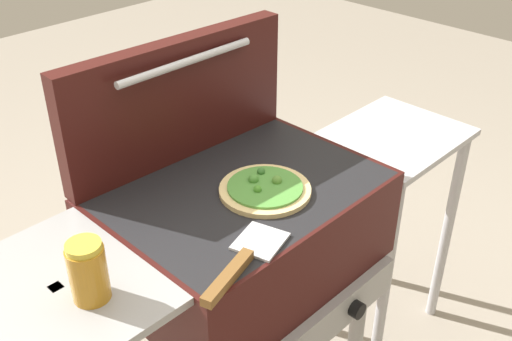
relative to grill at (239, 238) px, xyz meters
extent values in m
cube|color=#38110F|center=(0.01, 0.00, 0.02)|extent=(0.64, 0.48, 0.24)
cube|color=black|center=(0.01, 0.00, 0.14)|extent=(0.61, 0.46, 0.01)
cube|color=gray|center=(-0.47, 0.00, 0.13)|extent=(0.32, 0.41, 0.02)
cube|color=gray|center=(-0.47, 0.00, 0.02)|extent=(0.02, 0.02, 0.24)
cube|color=gray|center=(0.01, -0.25, -0.15)|extent=(0.58, 0.02, 0.10)
cylinder|color=black|center=(0.13, -0.27, -0.15)|extent=(0.04, 0.02, 0.04)
cylinder|color=gray|center=(0.28, -0.19, -0.43)|extent=(0.04, 0.04, 0.66)
cylinder|color=gray|center=(0.28, 0.19, -0.43)|extent=(0.04, 0.04, 0.66)
cube|color=#38110F|center=(0.01, 0.22, 0.29)|extent=(0.63, 0.08, 0.30)
cylinder|color=#B7B7BC|center=(0.01, 0.17, 0.40)|extent=(0.38, 0.02, 0.02)
cylinder|color=#E0C17F|center=(0.03, -0.05, 0.15)|extent=(0.21, 0.21, 0.01)
cylinder|color=#4C8C38|center=(0.03, -0.05, 0.16)|extent=(0.17, 0.17, 0.01)
sphere|color=#39712F|center=(0.07, -0.01, 0.17)|extent=(0.02, 0.02, 0.02)
sphere|color=#498A36|center=(0.03, -0.02, 0.17)|extent=(0.02, 0.02, 0.02)
sphere|color=#488E2D|center=(0.01, -0.06, 0.17)|extent=(0.02, 0.02, 0.02)
sphere|color=#568B36|center=(0.06, -0.06, 0.17)|extent=(0.02, 0.02, 0.02)
cylinder|color=#B77A1E|center=(-0.43, -0.07, 0.20)|extent=(0.07, 0.07, 0.11)
cylinder|color=gold|center=(-0.43, -0.07, 0.26)|extent=(0.06, 0.06, 0.01)
cube|color=#B7BABF|center=(-0.11, -0.18, 0.15)|extent=(0.12, 0.11, 0.01)
cube|color=brown|center=(-0.23, -0.21, 0.15)|extent=(0.16, 0.07, 0.02)
cube|color=#B2B2B7|center=(0.67, 0.00, 0.02)|extent=(0.44, 0.36, 0.02)
cylinder|color=#B2B2B7|center=(0.48, -0.15, -0.37)|extent=(0.04, 0.04, 0.77)
cylinder|color=#B2B2B7|center=(0.86, -0.15, -0.37)|extent=(0.04, 0.04, 0.77)
cylinder|color=#B2B2B7|center=(0.48, 0.15, -0.37)|extent=(0.04, 0.04, 0.77)
cylinder|color=#B2B2B7|center=(0.86, 0.15, -0.37)|extent=(0.04, 0.04, 0.77)
camera|label=1|loc=(-0.81, -0.85, 0.91)|focal=42.40mm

